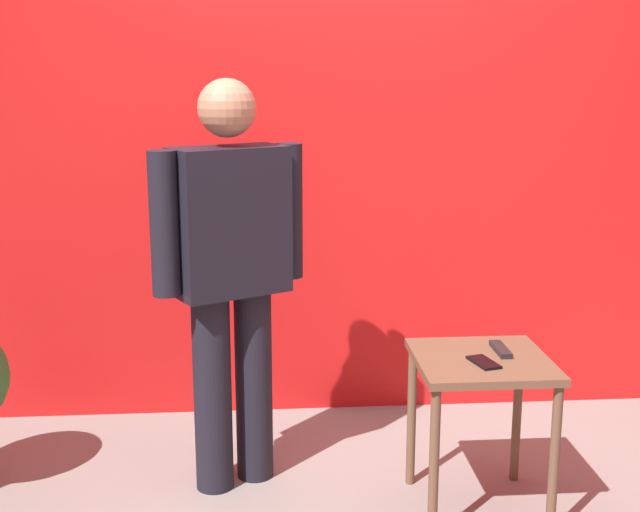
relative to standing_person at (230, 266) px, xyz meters
name	(u,v)px	position (x,y,z in m)	size (l,w,h in m)	color
back_wall_red	(354,101)	(0.57, 0.79, 0.60)	(5.58, 0.12, 3.03)	red
standing_person	(230,266)	(0.00, 0.00, 0.00)	(0.62, 0.40, 1.63)	black
side_table	(481,384)	(0.93, -0.29, -0.40)	(0.50, 0.50, 0.62)	brown
cell_phone	(484,362)	(0.92, -0.36, -0.29)	(0.07, 0.14, 0.01)	black
tv_remote	(501,349)	(1.02, -0.24, -0.29)	(0.04, 0.17, 0.02)	black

